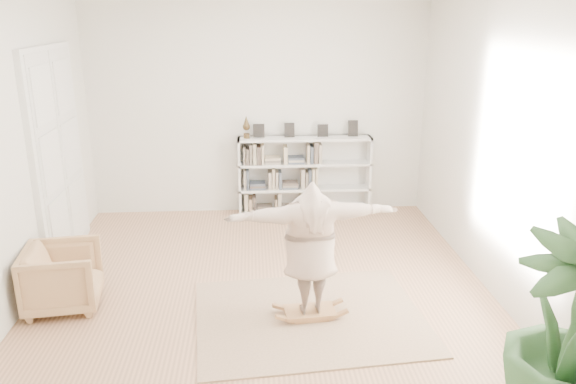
% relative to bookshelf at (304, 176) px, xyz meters
% --- Properties ---
extents(floor, '(6.00, 6.00, 0.00)m').
position_rel_bookshelf_xyz_m(floor, '(-0.74, -2.82, -0.64)').
color(floor, '#9A6E4F').
rests_on(floor, ground).
extents(doors, '(0.09, 1.78, 2.92)m').
position_rel_bookshelf_xyz_m(doors, '(-3.45, -1.52, 0.76)').
color(doors, white).
rests_on(doors, floor).
extents(bookshelf, '(2.20, 0.35, 1.64)m').
position_rel_bookshelf_xyz_m(bookshelf, '(0.00, 0.00, 0.00)').
color(bookshelf, silver).
rests_on(bookshelf, floor).
extents(armchair, '(0.91, 0.89, 0.74)m').
position_rel_bookshelf_xyz_m(armchair, '(-3.04, -3.03, -0.26)').
color(armchair, tan).
rests_on(armchair, floor).
extents(rug, '(2.67, 2.22, 0.02)m').
position_rel_bookshelf_xyz_m(rug, '(-0.25, -3.46, -0.63)').
color(rug, tan).
rests_on(rug, floor).
extents(rocker_board, '(0.59, 0.39, 0.12)m').
position_rel_bookshelf_xyz_m(rocker_board, '(-0.25, -3.46, -0.56)').
color(rocker_board, '#9D6E3E').
rests_on(rocker_board, rug).
extents(person, '(1.88, 0.67, 1.49)m').
position_rel_bookshelf_xyz_m(person, '(-0.25, -3.46, 0.25)').
color(person, tan).
rests_on(person, rocker_board).
extents(houseplant, '(0.98, 0.98, 1.75)m').
position_rel_bookshelf_xyz_m(houseplant, '(1.56, -5.37, 0.24)').
color(houseplant, '#2A4F27').
rests_on(houseplant, floor).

